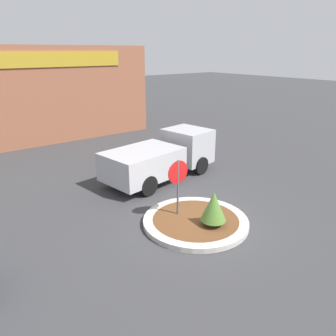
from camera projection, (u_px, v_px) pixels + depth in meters
ground_plane at (195, 223)px, 11.34m from camera, size 120.00×120.00×0.00m
traffic_island at (196, 221)px, 11.31m from camera, size 3.63×3.63×0.18m
stop_sign at (178, 178)px, 11.20m from camera, size 0.83×0.07×2.19m
island_shrub at (214, 206)px, 10.69m from camera, size 0.85×0.85×1.17m
utility_truck at (162, 156)px, 15.09m from camera, size 5.82×2.95×2.02m
storefront_building at (31, 92)px, 22.06m from camera, size 14.52×6.07×5.97m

